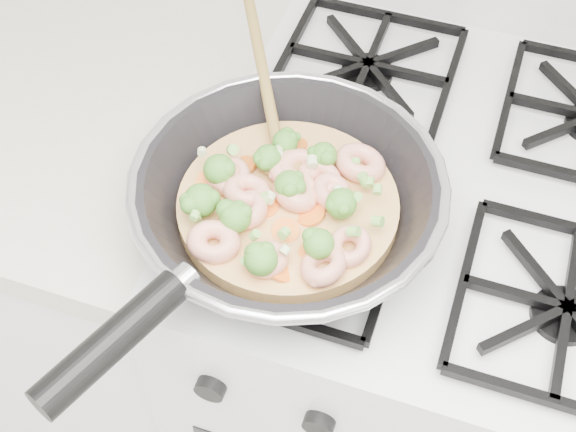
% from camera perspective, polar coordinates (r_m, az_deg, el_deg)
% --- Properties ---
extents(stove, '(0.60, 0.60, 0.92)m').
position_cam_1_polar(stove, '(1.35, 8.69, -9.77)').
color(stove, silver).
rests_on(stove, ground).
extents(skillet, '(0.35, 0.58, 0.10)m').
position_cam_1_polar(skillet, '(0.87, -0.28, 1.16)').
color(skillet, black).
rests_on(skillet, stove).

